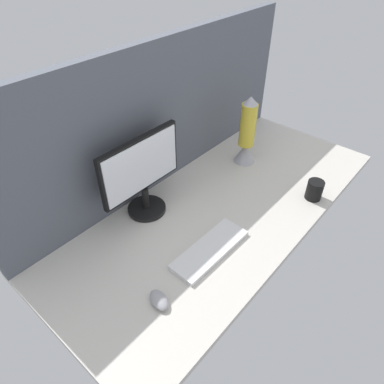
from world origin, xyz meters
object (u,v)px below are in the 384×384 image
at_px(mug_black_travel, 314,190).
at_px(lava_lamp, 247,136).
at_px(monitor, 142,173).
at_px(mouse, 159,300).
at_px(keyboard, 210,249).

xyz_separation_m(mug_black_travel, lava_lamp, (0.05, 0.44, 0.11)).
distance_m(monitor, mouse, 0.55).
relative_size(monitor, keyboard, 1.15).
xyz_separation_m(keyboard, lava_lamp, (0.65, 0.28, 0.15)).
height_order(monitor, mouse, monitor).
distance_m(keyboard, lava_lamp, 0.73).
bearing_deg(mug_black_travel, lava_lamp, 83.70).
distance_m(mouse, mug_black_travel, 0.93).
bearing_deg(lava_lamp, keyboard, -157.14).
height_order(mouse, mug_black_travel, mug_black_travel).
xyz_separation_m(keyboard, mouse, (-0.31, -0.01, 0.01)).
height_order(mouse, lava_lamp, lava_lamp).
bearing_deg(mouse, mug_black_travel, 6.68).
xyz_separation_m(monitor, mouse, (-0.32, -0.41, -0.20)).
height_order(monitor, lava_lamp, lava_lamp).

